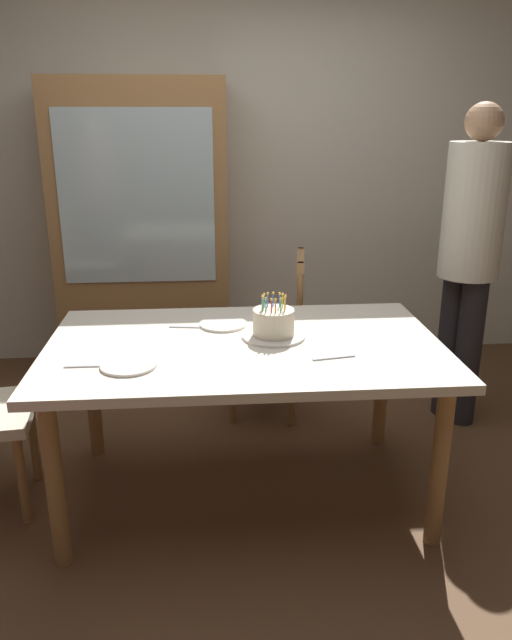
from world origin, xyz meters
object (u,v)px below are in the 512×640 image
(plate_far_side, at_px, (223,324))
(chair_spindle_back, at_px, (269,338))
(china_cabinet, at_px, (143,232))
(birthday_cake, at_px, (274,325))
(plate_near_celebrant, at_px, (129,365))
(dining_table, at_px, (245,360))
(person_guest, at_px, (470,249))

(plate_far_side, xyz_separation_m, chair_spindle_back, (0.28, 0.60, -0.30))
(plate_far_side, xyz_separation_m, china_cabinet, (-0.48, 1.33, 0.20))
(birthday_cake, height_order, plate_far_side, birthday_cake)
(plate_near_celebrant, bearing_deg, plate_far_side, 50.64)
(dining_table, relative_size, china_cabinet, 0.89)
(dining_table, distance_m, china_cabinet, 1.68)
(chair_spindle_back, bearing_deg, plate_far_side, -115.00)
(dining_table, relative_size, birthday_cake, 6.05)
(birthday_cake, relative_size, person_guest, 0.16)
(plate_far_side, bearing_deg, person_guest, 17.81)
(plate_near_celebrant, relative_size, person_guest, 0.13)
(plate_near_celebrant, relative_size, plate_far_side, 1.00)
(plate_near_celebrant, distance_m, person_guest, 1.95)
(dining_table, height_order, chair_spindle_back, chair_spindle_back)
(dining_table, xyz_separation_m, plate_near_celebrant, (-0.47, -0.23, 0.09))
(china_cabinet, bearing_deg, dining_table, -70.00)
(chair_spindle_back, xyz_separation_m, person_guest, (1.06, -0.17, 0.54))
(dining_table, relative_size, person_guest, 0.97)
(dining_table, bearing_deg, china_cabinet, 110.00)
(birthday_cake, relative_size, plate_far_side, 1.27)
(dining_table, relative_size, plate_near_celebrant, 7.69)
(person_guest, bearing_deg, china_cabinet, 153.84)
(chair_spindle_back, height_order, china_cabinet, china_cabinet)
(chair_spindle_back, height_order, person_guest, person_guest)
(plate_near_celebrant, xyz_separation_m, china_cabinet, (-0.10, 1.79, 0.20))
(birthday_cake, bearing_deg, dining_table, -157.97)
(plate_far_side, bearing_deg, dining_table, -69.97)
(dining_table, height_order, person_guest, person_guest)
(dining_table, bearing_deg, plate_near_celebrant, -153.49)
(dining_table, xyz_separation_m, plate_far_side, (-0.08, 0.23, 0.09))
(plate_far_side, bearing_deg, birthday_cake, -39.66)
(birthday_cake, height_order, person_guest, person_guest)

